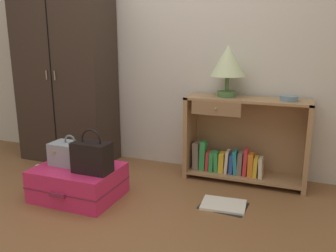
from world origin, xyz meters
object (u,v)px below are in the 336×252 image
at_px(table_lamp, 228,62).
at_px(open_book_on_floor, 223,205).
at_px(bookshelf, 241,142).
at_px(suitcase_large, 79,182).
at_px(handbag, 92,157).
at_px(bowl, 289,98).
at_px(bottle, 39,178).
at_px(wardrobe, 66,73).
at_px(train_case, 71,154).

bearing_deg(table_lamp, open_book_on_floor, -77.27).
relative_size(bookshelf, table_lamp, 2.37).
height_order(suitcase_large, handbag, handbag).
distance_m(bowl, open_book_on_floor, 1.05).
xyz_separation_m(bowl, suitcase_large, (-1.55, -0.85, -0.66)).
xyz_separation_m(bowl, open_book_on_floor, (-0.40, -0.57, -0.78)).
bearing_deg(bowl, bottle, -157.25).
xyz_separation_m(wardrobe, train_case, (0.59, -0.77, -0.57)).
relative_size(table_lamp, handbag, 1.32).
relative_size(bowl, open_book_on_floor, 0.40).
bearing_deg(bowl, train_case, -153.28).
height_order(table_lamp, train_case, table_lamp).
bearing_deg(open_book_on_floor, handbag, -161.70).
relative_size(wardrobe, train_case, 5.62).
height_order(bookshelf, suitcase_large, bookshelf).
xyz_separation_m(suitcase_large, open_book_on_floor, (1.15, 0.27, -0.12)).
xyz_separation_m(suitcase_large, bottle, (-0.43, 0.02, -0.03)).
distance_m(bookshelf, table_lamp, 0.73).
height_order(wardrobe, bottle, wardrobe).
bearing_deg(suitcase_large, bookshelf, 36.72).
bearing_deg(suitcase_large, bowl, 28.65).
distance_m(train_case, open_book_on_floor, 1.30).
height_order(bookshelf, open_book_on_floor, bookshelf).
relative_size(suitcase_large, handbag, 1.94).
relative_size(bookshelf, suitcase_large, 1.62).
bearing_deg(table_lamp, bottle, -148.97).
distance_m(wardrobe, suitcase_large, 1.31).
height_order(wardrobe, open_book_on_floor, wardrobe).
bearing_deg(bottle, open_book_on_floor, 9.17).
distance_m(table_lamp, open_book_on_floor, 1.24).
height_order(bookshelf, table_lamp, table_lamp).
relative_size(table_lamp, train_case, 1.39).
xyz_separation_m(table_lamp, handbag, (-0.83, -0.93, -0.69)).
bearing_deg(bowl, handbag, -146.84).
relative_size(wardrobe, open_book_on_floor, 4.99).
relative_size(bowl, handbag, 0.43).
distance_m(wardrobe, open_book_on_floor, 2.11).
bearing_deg(open_book_on_floor, bookshelf, 88.68).
xyz_separation_m(bowl, train_case, (-1.63, -0.82, -0.43)).
relative_size(train_case, handbag, 0.95).
relative_size(suitcase_large, open_book_on_floor, 1.80).
xyz_separation_m(bookshelf, bowl, (0.38, -0.02, 0.43)).
xyz_separation_m(handbag, open_book_on_floor, (0.97, 0.32, -0.38)).
xyz_separation_m(train_case, open_book_on_floor, (1.23, 0.25, -0.35)).
height_order(wardrobe, table_lamp, wardrobe).
bearing_deg(bookshelf, bowl, -3.34).
distance_m(wardrobe, bowl, 2.22).
xyz_separation_m(table_lamp, suitcase_large, (-1.01, -0.88, -0.94)).
bearing_deg(open_book_on_floor, wardrobe, 163.86).
distance_m(table_lamp, bowl, 0.61).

